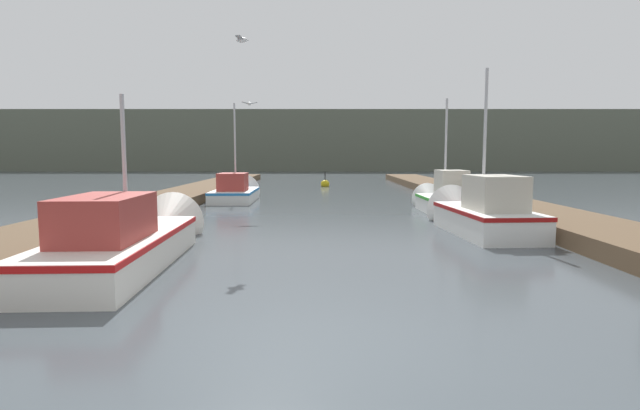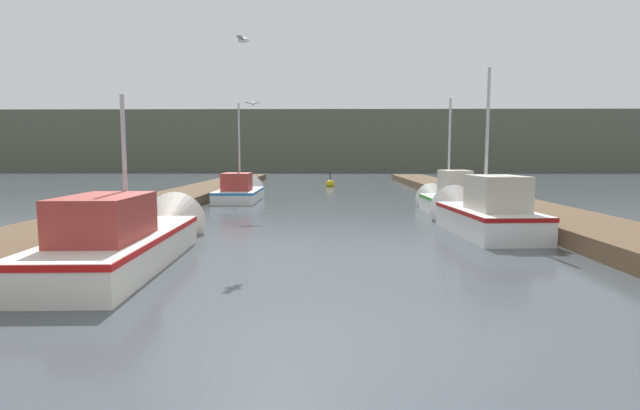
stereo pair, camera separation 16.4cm
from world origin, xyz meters
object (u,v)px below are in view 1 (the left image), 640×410
at_px(fishing_boat_2, 445,200).
at_px(seagull_lead, 244,40).
at_px(fishing_boat_1, 481,213).
at_px(mooring_piling_2, 120,215).
at_px(fishing_boat_0, 137,236).
at_px(seagull_1, 252,104).
at_px(channel_buoy, 327,184).
at_px(mooring_piling_1, 514,204).
at_px(mooring_piling_3, 522,208).
at_px(fishing_boat_3, 239,191).

distance_m(fishing_boat_2, seagull_lead, 9.41).
height_order(fishing_boat_1, mooring_piling_2, fishing_boat_1).
xyz_separation_m(fishing_boat_0, fishing_boat_2, (8.09, 7.84, -0.00)).
bearing_deg(seagull_1, fishing_boat_1, -51.18).
height_order(fishing_boat_2, channel_buoy, fishing_boat_2).
bearing_deg(channel_buoy, seagull_lead, -96.30).
bearing_deg(mooring_piling_2, mooring_piling_1, 11.19).
bearing_deg(fishing_boat_2, seagull_lead, -139.33).
distance_m(fishing_boat_0, mooring_piling_3, 9.55).
height_order(mooring_piling_2, seagull_1, seagull_1).
relative_size(fishing_boat_1, fishing_boat_3, 0.99).
xyz_separation_m(fishing_boat_2, seagull_lead, (-6.23, -5.56, 4.33)).
height_order(mooring_piling_2, mooring_piling_3, mooring_piling_3).
height_order(fishing_boat_2, mooring_piling_2, fishing_boat_2).
bearing_deg(seagull_1, mooring_piling_1, -40.93).
bearing_deg(fishing_boat_3, channel_buoy, 65.22).
xyz_separation_m(fishing_boat_0, fishing_boat_1, (8.00, 3.54, 0.06)).
xyz_separation_m(fishing_boat_3, mooring_piling_2, (-1.28, -10.17, 0.19)).
bearing_deg(fishing_boat_1, fishing_boat_0, -159.76).
bearing_deg(fishing_boat_3, mooring_piling_3, -47.03).
relative_size(fishing_boat_2, seagull_lead, 8.88).
xyz_separation_m(channel_buoy, seagull_lead, (-2.17, -19.65, 4.62)).
height_order(mooring_piling_2, channel_buoy, mooring_piling_2).
bearing_deg(fishing_boat_3, mooring_piling_1, -41.77).
relative_size(mooring_piling_3, channel_buoy, 1.25).
distance_m(fishing_boat_0, seagull_lead, 5.23).
relative_size(fishing_boat_2, channel_buoy, 4.70).
bearing_deg(seagull_1, fishing_boat_2, -19.58).
bearing_deg(fishing_boat_1, mooring_piling_3, -20.57).
relative_size(fishing_boat_0, mooring_piling_3, 4.95).
relative_size(fishing_boat_3, seagull_lead, 8.71).
distance_m(mooring_piling_1, mooring_piling_2, 10.83).
height_order(fishing_boat_2, mooring_piling_3, fishing_boat_2).
bearing_deg(fishing_boat_0, seagull_lead, 48.46).
xyz_separation_m(fishing_boat_1, seagull_lead, (-6.15, -1.26, 4.27)).
distance_m(fishing_boat_2, mooring_piling_2, 10.86).
bearing_deg(fishing_boat_0, mooring_piling_3, 17.45).
height_order(mooring_piling_3, seagull_1, seagull_1).
xyz_separation_m(fishing_boat_3, mooring_piling_1, (9.34, -8.07, 0.25)).
bearing_deg(fishing_boat_3, fishing_boat_1, -49.38).
xyz_separation_m(fishing_boat_0, mooring_piling_3, (8.98, 3.24, 0.22)).
distance_m(channel_buoy, seagull_1, 14.57).
distance_m(fishing_boat_3, mooring_piling_1, 12.34).
distance_m(fishing_boat_2, mooring_piling_1, 3.47).
bearing_deg(fishing_boat_0, channel_buoy, 77.20).
distance_m(fishing_boat_0, fishing_boat_1, 8.75).
xyz_separation_m(mooring_piling_2, seagull_lead, (3.21, -0.20, 4.20)).
height_order(fishing_boat_2, seagull_1, fishing_boat_2).
bearing_deg(channel_buoy, fishing_boat_3, -113.84).
distance_m(mooring_piling_1, seagull_1, 9.38).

